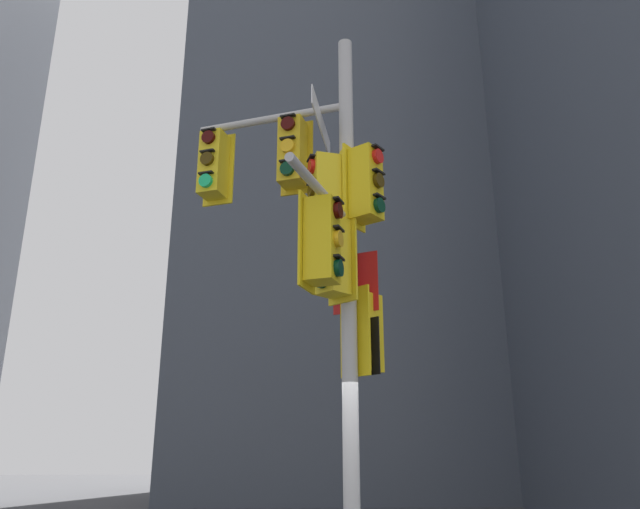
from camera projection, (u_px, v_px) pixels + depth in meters
name	position (u px, v px, depth m)	size (l,w,h in m)	color
building_mid_block	(369.00, 178.00, 34.88)	(17.90, 17.90, 33.01)	#4C5460
signal_pole_assembly	(322.00, 233.00, 8.18)	(2.63, 2.87, 7.41)	#B2B2B5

